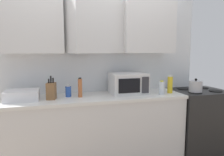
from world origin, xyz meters
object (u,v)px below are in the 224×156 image
object	(u,v)px
stove_range	(197,119)
bottle_blue_cleaner	(68,91)
kettle	(196,86)
knife_block	(51,91)
microwave	(128,83)
bottle_clear_tall	(162,88)
dish_rack	(22,95)
bottle_yellow_mustard	(170,84)
bottle_spice_jar	(80,88)

from	to	relation	value
stove_range	bottle_blue_cleaner	bearing A→B (deg)	177.90
stove_range	kettle	xyz separation A→B (m)	(-0.17, -0.14, 0.54)
kettle	knife_block	distance (m)	1.94
microwave	bottle_clear_tall	distance (m)	0.45
dish_rack	bottle_yellow_mustard	xyz separation A→B (m)	(1.91, -0.08, 0.06)
bottle_clear_tall	bottle_spice_jar	bearing A→B (deg)	173.34
knife_block	stove_range	bearing A→B (deg)	0.60
microwave	bottle_clear_tall	xyz separation A→B (m)	(0.42, -0.17, -0.05)
microwave	bottle_spice_jar	distance (m)	0.66
kettle	bottle_clear_tall	bearing A→B (deg)	177.17
stove_range	kettle	world-z (taller)	kettle
dish_rack	bottle_yellow_mustard	size ratio (longest dim) A/B	1.55
bottle_spice_jar	bottle_blue_cleaner	xyz separation A→B (m)	(-0.14, 0.06, -0.05)
microwave	bottle_blue_cleaner	size ratio (longest dim) A/B	3.00
dish_rack	bottle_blue_cleaner	size ratio (longest dim) A/B	2.38
knife_block	bottle_spice_jar	world-z (taller)	knife_block
knife_block	bottle_clear_tall	world-z (taller)	knife_block
bottle_spice_jar	bottle_yellow_mustard	world-z (taller)	bottle_spice_jar
microwave	kettle	bearing A→B (deg)	-11.67
knife_block	bottle_yellow_mustard	world-z (taller)	knife_block
dish_rack	bottle_yellow_mustard	bearing A→B (deg)	-2.50
bottle_spice_jar	bottle_clear_tall	world-z (taller)	bottle_spice_jar
dish_rack	bottle_spice_jar	distance (m)	0.68
microwave	bottle_spice_jar	world-z (taller)	microwave
dish_rack	knife_block	xyz separation A→B (m)	(0.33, -0.04, 0.04)
knife_block	bottle_blue_cleaner	size ratio (longest dim) A/B	1.79
stove_range	knife_block	bearing A→B (deg)	-179.40
dish_rack	bottle_clear_tall	world-z (taller)	bottle_clear_tall
kettle	dish_rack	xyz separation A→B (m)	(-2.27, 0.16, -0.03)
microwave	bottle_blue_cleaner	distance (m)	0.80
knife_block	bottle_clear_tall	size ratio (longest dim) A/B	1.52
microwave	dish_rack	bearing A→B (deg)	-178.64
kettle	bottle_spice_jar	distance (m)	1.59
stove_range	bottle_spice_jar	bearing A→B (deg)	179.65
bottle_spice_jar	bottle_clear_tall	size ratio (longest dim) A/B	1.32
dish_rack	bottle_clear_tall	xyz separation A→B (m)	(1.76, -0.13, 0.03)
bottle_yellow_mustard	dish_rack	bearing A→B (deg)	177.50
kettle	microwave	distance (m)	0.95
knife_block	bottle_spice_jar	bearing A→B (deg)	5.33
knife_block	bottle_blue_cleaner	distance (m)	0.23
bottle_spice_jar	bottle_clear_tall	bearing A→B (deg)	-6.66
bottle_clear_tall	stove_range	bearing A→B (deg)	9.55
bottle_yellow_mustard	bottle_clear_tall	distance (m)	0.17
stove_range	bottle_yellow_mustard	bearing A→B (deg)	-173.12
kettle	dish_rack	world-z (taller)	kettle
stove_range	dish_rack	xyz separation A→B (m)	(-2.44, 0.02, 0.51)
stove_range	microwave	size ratio (longest dim) A/B	1.90
bottle_yellow_mustard	microwave	bearing A→B (deg)	168.63
microwave	dish_rack	world-z (taller)	microwave
kettle	bottle_clear_tall	size ratio (longest dim) A/B	1.01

